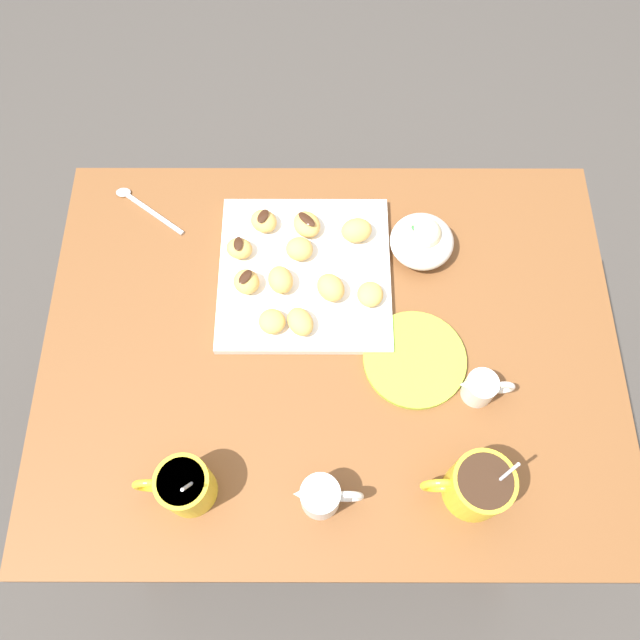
# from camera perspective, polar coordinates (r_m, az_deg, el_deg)

# --- Properties ---
(ground_plane) EXTENTS (8.00, 8.00, 0.00)m
(ground_plane) POSITION_cam_1_polar(r_m,az_deg,el_deg) (1.81, 0.59, -11.05)
(ground_plane) COLOR #423D38
(dining_table) EXTENTS (0.99, 0.74, 0.75)m
(dining_table) POSITION_cam_1_polar(r_m,az_deg,el_deg) (1.23, 0.85, -4.90)
(dining_table) COLOR brown
(dining_table) RESTS_ON ground_plane
(pastry_plate_square) EXTENTS (0.30, 0.30, 0.02)m
(pastry_plate_square) POSITION_cam_1_polar(r_m,az_deg,el_deg) (1.15, -1.37, 4.18)
(pastry_plate_square) COLOR silver
(pastry_plate_square) RESTS_ON dining_table
(coffee_mug_yellow_left) EXTENTS (0.13, 0.09, 0.15)m
(coffee_mug_yellow_left) POSITION_cam_1_polar(r_m,az_deg,el_deg) (1.01, 13.78, -14.11)
(coffee_mug_yellow_left) COLOR yellow
(coffee_mug_yellow_left) RESTS_ON dining_table
(coffee_mug_yellow_right) EXTENTS (0.12, 0.08, 0.14)m
(coffee_mug_yellow_right) POSITION_cam_1_polar(r_m,az_deg,el_deg) (1.01, -11.97, -14.20)
(coffee_mug_yellow_right) COLOR yellow
(coffee_mug_yellow_right) RESTS_ON dining_table
(cream_pitcher_white) EXTENTS (0.10, 0.06, 0.07)m
(cream_pitcher_white) POSITION_cam_1_polar(r_m,az_deg,el_deg) (0.99, 0.14, -15.39)
(cream_pitcher_white) COLOR silver
(cream_pitcher_white) RESTS_ON dining_table
(ice_cream_bowl) EXTENTS (0.11, 0.11, 0.08)m
(ice_cream_bowl) POSITION_cam_1_polar(r_m,az_deg,el_deg) (1.16, 9.06, 7.03)
(ice_cream_bowl) COLOR silver
(ice_cream_bowl) RESTS_ON dining_table
(chocolate_sauce_pitcher) EXTENTS (0.09, 0.05, 0.06)m
(chocolate_sauce_pitcher) POSITION_cam_1_polar(r_m,az_deg,el_deg) (1.07, 14.10, -5.83)
(chocolate_sauce_pitcher) COLOR silver
(chocolate_sauce_pitcher) RESTS_ON dining_table
(saucer_lime_left) EXTENTS (0.17, 0.17, 0.01)m
(saucer_lime_left) POSITION_cam_1_polar(r_m,az_deg,el_deg) (1.09, 8.40, -3.48)
(saucer_lime_left) COLOR #9EC633
(saucer_lime_left) RESTS_ON dining_table
(loose_spoon_near_saucer) EXTENTS (0.14, 0.10, 0.01)m
(loose_spoon_near_saucer) POSITION_cam_1_polar(r_m,az_deg,el_deg) (1.27, -15.52, 9.78)
(loose_spoon_near_saucer) COLOR silver
(loose_spoon_near_saucer) RESTS_ON dining_table
(beignet_0) EXTENTS (0.07, 0.07, 0.04)m
(beignet_0) POSITION_cam_1_polar(r_m,az_deg,el_deg) (1.10, 0.88, 2.89)
(beignet_0) COLOR #DBA351
(beignet_0) RESTS_ON pastry_plate_square
(beignet_1) EXTENTS (0.07, 0.06, 0.03)m
(beignet_1) POSITION_cam_1_polar(r_m,az_deg,el_deg) (1.18, -5.02, 8.74)
(beignet_1) COLOR #DBA351
(beignet_1) RESTS_ON pastry_plate_square
(chocolate_drizzle_1) EXTENTS (0.03, 0.03, 0.00)m
(chocolate_drizzle_1) POSITION_cam_1_polar(r_m,az_deg,el_deg) (1.16, -5.08, 9.17)
(chocolate_drizzle_1) COLOR #381E11
(chocolate_drizzle_1) RESTS_ON beignet_1
(beignet_2) EXTENTS (0.05, 0.05, 0.03)m
(beignet_2) POSITION_cam_1_polar(r_m,az_deg,el_deg) (1.11, 4.48, 2.29)
(beignet_2) COLOR #DBA351
(beignet_2) RESTS_ON pastry_plate_square
(beignet_3) EXTENTS (0.06, 0.05, 0.03)m
(beignet_3) POSITION_cam_1_polar(r_m,az_deg,el_deg) (1.14, -1.84, 6.32)
(beignet_3) COLOR #DBA351
(beignet_3) RESTS_ON pastry_plate_square
(beignet_4) EXTENTS (0.06, 0.06, 0.03)m
(beignet_4) POSITION_cam_1_polar(r_m,az_deg,el_deg) (1.12, -6.55, 3.39)
(beignet_4) COLOR #DBA351
(beignet_4) RESTS_ON pastry_plate_square
(chocolate_drizzle_4) EXTENTS (0.03, 0.03, 0.00)m
(chocolate_drizzle_4) POSITION_cam_1_polar(r_m,az_deg,el_deg) (1.10, -6.65, 3.83)
(chocolate_drizzle_4) COLOR #381E11
(chocolate_drizzle_4) RESTS_ON beignet_4
(beignet_5) EXTENTS (0.06, 0.06, 0.03)m
(beignet_5) POSITION_cam_1_polar(r_m,az_deg,el_deg) (1.08, -4.28, -0.13)
(beignet_5) COLOR #DBA351
(beignet_5) RESTS_ON pastry_plate_square
(beignet_6) EXTENTS (0.06, 0.07, 0.03)m
(beignet_6) POSITION_cam_1_polar(r_m,az_deg,el_deg) (1.08, -1.76, -0.16)
(beignet_6) COLOR #DBA351
(beignet_6) RESTS_ON pastry_plate_square
(beignet_7) EXTENTS (0.07, 0.07, 0.03)m
(beignet_7) POSITION_cam_1_polar(r_m,az_deg,el_deg) (1.17, -1.18, 8.48)
(beignet_7) COLOR #DBA351
(beignet_7) RESTS_ON pastry_plate_square
(chocolate_drizzle_7) EXTENTS (0.04, 0.04, 0.00)m
(chocolate_drizzle_7) POSITION_cam_1_polar(r_m,az_deg,el_deg) (1.16, -1.20, 8.94)
(chocolate_drizzle_7) COLOR #381E11
(chocolate_drizzle_7) RESTS_ON beignet_7
(beignet_8) EXTENTS (0.06, 0.06, 0.04)m
(beignet_8) POSITION_cam_1_polar(r_m,az_deg,el_deg) (1.11, -3.52, 3.57)
(beignet_8) COLOR #DBA351
(beignet_8) RESTS_ON pastry_plate_square
(beignet_9) EXTENTS (0.06, 0.06, 0.04)m
(beignet_9) POSITION_cam_1_polar(r_m,az_deg,el_deg) (1.16, 3.26, 7.95)
(beignet_9) COLOR #DBA351
(beignet_9) RESTS_ON pastry_plate_square
(beignet_10) EXTENTS (0.06, 0.05, 0.03)m
(beignet_10) POSITION_cam_1_polar(r_m,az_deg,el_deg) (1.15, -7.17, 6.32)
(beignet_10) COLOR #DBA351
(beignet_10) RESTS_ON pastry_plate_square
(chocolate_drizzle_10) EXTENTS (0.02, 0.03, 0.00)m
(chocolate_drizzle_10) POSITION_cam_1_polar(r_m,az_deg,el_deg) (1.14, -7.27, 6.73)
(chocolate_drizzle_10) COLOR #381E11
(chocolate_drizzle_10) RESTS_ON beignet_10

